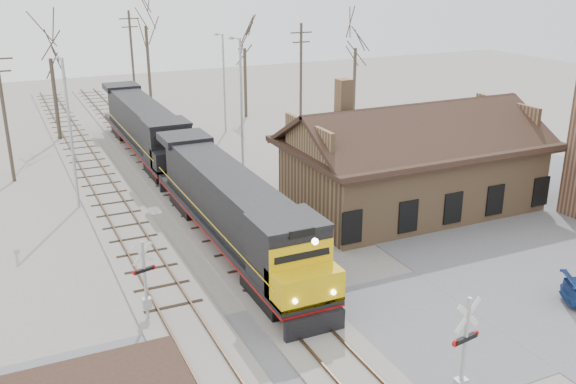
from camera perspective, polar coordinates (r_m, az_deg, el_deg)
name	(u,v)px	position (r m, az deg, el deg)	size (l,w,h in m)	color
ground	(332,356)	(25.27, 3.91, -14.30)	(140.00, 140.00, 0.00)	gray
road	(332,355)	(25.26, 3.91, -14.28)	(60.00, 9.00, 0.03)	#5A5A5F
track_main	(208,220)	(37.53, -7.17, -2.48)	(3.40, 90.00, 0.24)	gray
track_siding	(130,233)	(36.55, -13.89, -3.55)	(3.40, 90.00, 0.24)	gray
depot	(411,169)	(39.38, 10.91, 2.00)	(15.20, 9.31, 7.90)	#8C6A48
locomotive_lead	(235,212)	(32.63, -4.76, -1.77)	(2.84, 19.03, 4.22)	black
locomotive_trailing	(146,129)	(50.41, -12.52, 5.53)	(2.84, 19.03, 4.00)	black
crossbuck_near	(463,359)	(22.25, 15.32, -14.14)	(1.20, 0.32, 4.23)	#A5A8AD
crossbuck_far	(145,284)	(27.19, -12.57, -7.95)	(1.01, 0.35, 3.59)	#A5A8AD
streetlight_a	(69,126)	(40.14, -18.86, 5.59)	(0.25, 2.04, 9.07)	#A5A8AD
streetlight_b	(241,100)	(44.57, -4.23, 8.17)	(0.25, 2.04, 9.47)	#A5A8AD
streetlight_c	(223,78)	(56.76, -5.76, 10.08)	(0.25, 2.04, 8.49)	#A5A8AD
utility_pole_a	(4,113)	(46.76, -23.91, 6.45)	(2.00, 0.24, 9.11)	#382D23
utility_pole_b	(132,58)	(67.95, -13.68, 11.49)	(2.00, 0.24, 9.79)	#382D23
utility_pole_c	(301,76)	(56.84, 1.15, 10.31)	(2.00, 0.24, 9.37)	#382D23
tree_b	(49,44)	(56.40, -20.50, 12.18)	(4.56, 4.56, 11.18)	#382D23
tree_c	(145,13)	(69.65, -12.62, 15.31)	(5.38, 5.38, 13.19)	#382D23
tree_d	(244,37)	(61.89, -3.90, 13.61)	(4.39, 4.39, 10.76)	#382D23
tree_e	(356,37)	(64.98, 6.06, 13.50)	(4.18, 4.18, 10.24)	#382D23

